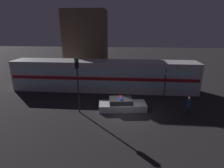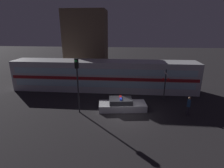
{
  "view_description": "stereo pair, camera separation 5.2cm",
  "coord_description": "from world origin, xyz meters",
  "px_view_note": "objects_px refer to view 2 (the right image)",
  "views": [
    {
      "loc": [
        0.02,
        -14.94,
        7.91
      ],
      "look_at": [
        -1.59,
        4.01,
        1.75
      ],
      "focal_mm": 28.0,
      "sensor_mm": 36.0,
      "label": 1
    },
    {
      "loc": [
        0.07,
        -14.93,
        7.91
      ],
      "look_at": [
        -1.59,
        4.01,
        1.75
      ],
      "focal_mm": 28.0,
      "sensor_mm": 36.0,
      "label": 2
    }
  ],
  "objects_px": {
    "train": "(104,76)",
    "pedestrian": "(188,106)",
    "crossing_signal_near": "(165,83)",
    "police_car": "(122,105)",
    "traffic_light_corner": "(77,77)"
  },
  "relations": [
    {
      "from": "train",
      "to": "pedestrian",
      "type": "distance_m",
      "value": 10.88
    },
    {
      "from": "pedestrian",
      "to": "crossing_signal_near",
      "type": "bearing_deg",
      "value": 115.21
    },
    {
      "from": "police_car",
      "to": "pedestrian",
      "type": "relative_size",
      "value": 2.67
    },
    {
      "from": "train",
      "to": "traffic_light_corner",
      "type": "height_order",
      "value": "traffic_light_corner"
    },
    {
      "from": "pedestrian",
      "to": "traffic_light_corner",
      "type": "xyz_separation_m",
      "value": [
        -10.34,
        -0.37,
        2.7
      ]
    },
    {
      "from": "crossing_signal_near",
      "to": "police_car",
      "type": "bearing_deg",
      "value": -149.94
    },
    {
      "from": "police_car",
      "to": "pedestrian",
      "type": "distance_m",
      "value": 6.28
    },
    {
      "from": "crossing_signal_near",
      "to": "traffic_light_corner",
      "type": "xyz_separation_m",
      "value": [
        -8.77,
        -3.72,
        1.51
      ]
    },
    {
      "from": "police_car",
      "to": "crossing_signal_near",
      "type": "relative_size",
      "value": 1.35
    },
    {
      "from": "police_car",
      "to": "crossing_signal_near",
      "type": "height_order",
      "value": "crossing_signal_near"
    },
    {
      "from": "pedestrian",
      "to": "train",
      "type": "bearing_deg",
      "value": 144.23
    },
    {
      "from": "train",
      "to": "pedestrian",
      "type": "bearing_deg",
      "value": -35.77
    },
    {
      "from": "crossing_signal_near",
      "to": "traffic_light_corner",
      "type": "bearing_deg",
      "value": -157.01
    },
    {
      "from": "crossing_signal_near",
      "to": "pedestrian",
      "type": "bearing_deg",
      "value": -64.79
    },
    {
      "from": "train",
      "to": "crossing_signal_near",
      "type": "height_order",
      "value": "train"
    }
  ]
}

